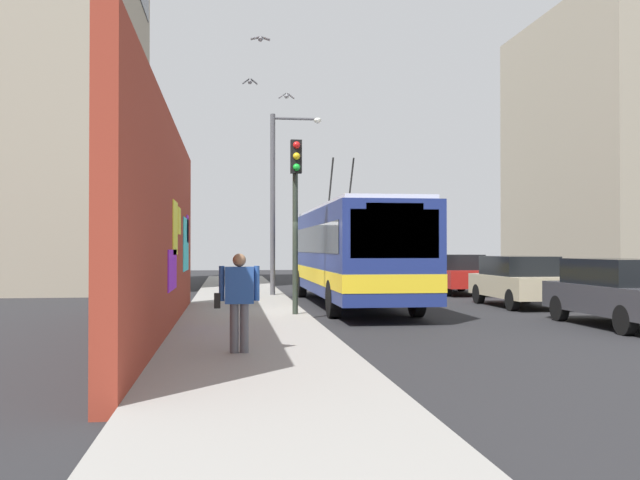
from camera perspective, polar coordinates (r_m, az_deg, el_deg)
ground_plane at (r=18.75m, az=-1.25°, el=-6.28°), size 80.00×80.00×0.00m
sidewalk_slab at (r=18.63m, az=-6.18°, el=-6.08°), size 48.00×3.20×0.15m
graffiti_wall at (r=14.74m, az=-12.62°, el=1.05°), size 14.22×0.32×4.54m
building_far_left at (r=33.94m, az=-20.11°, el=14.86°), size 10.51×6.13×21.80m
building_far_right at (r=37.96m, az=22.84°, el=6.91°), size 12.43×6.64×13.63m
city_bus at (r=22.19m, az=2.44°, el=-0.91°), size 12.26×2.52×4.90m
parked_car_dark_gray at (r=17.61m, az=23.44°, el=-3.86°), size 4.42×1.80×1.58m
parked_car_champagne at (r=22.64m, az=16.04°, el=-3.18°), size 4.16×1.86×1.58m
parked_car_red at (r=28.52m, az=10.96°, el=-2.67°), size 4.66×1.84×1.58m
parked_car_navy at (r=34.18m, az=7.81°, el=-2.35°), size 4.84×1.79×1.58m
pedestrian_near_wall at (r=11.25m, az=-6.70°, el=-4.51°), size 0.22×0.72×1.59m
traffic_light at (r=17.64m, az=-2.01°, el=3.53°), size 0.49×0.28×4.44m
street_lamp at (r=25.25m, az=-3.42°, el=4.08°), size 0.44×1.87×6.55m
flying_pigeons at (r=22.77m, az=-4.48°, el=13.43°), size 4.20×1.68×1.12m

